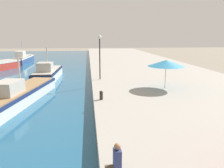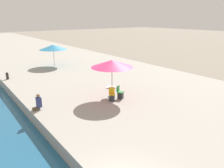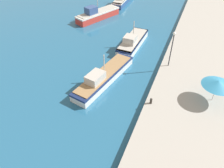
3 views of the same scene
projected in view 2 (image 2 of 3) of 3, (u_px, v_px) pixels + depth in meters
name	position (u px, v px, depth m)	size (l,w,h in m)	color
quay_promenade	(27.00, 51.00, 39.60)	(16.00, 90.00, 0.76)	#A39E93
cafe_umbrella_pink	(112.00, 64.00, 14.88)	(2.90, 2.90, 2.71)	#B7B7B7
cafe_umbrella_white	(53.00, 47.00, 25.03)	(3.13, 3.13, 2.47)	#B7B7B7
cafe_table	(111.00, 90.00, 15.53)	(0.80, 0.80, 0.74)	#333338
cafe_chair_left	(112.00, 96.00, 14.90)	(0.56, 0.57, 0.91)	#2D2D33
cafe_chair_right	(120.00, 94.00, 15.29)	(0.55, 0.57, 0.91)	#2D2D33
person_at_quay	(38.00, 103.00, 13.46)	(0.55, 0.36, 1.01)	brown
mooring_bollard	(7.00, 76.00, 20.04)	(0.26, 0.26, 0.65)	#2D2823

